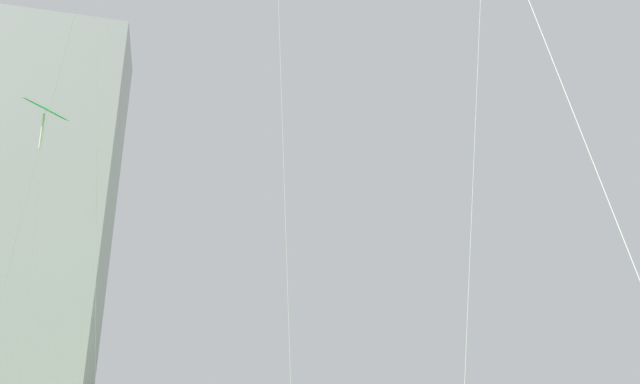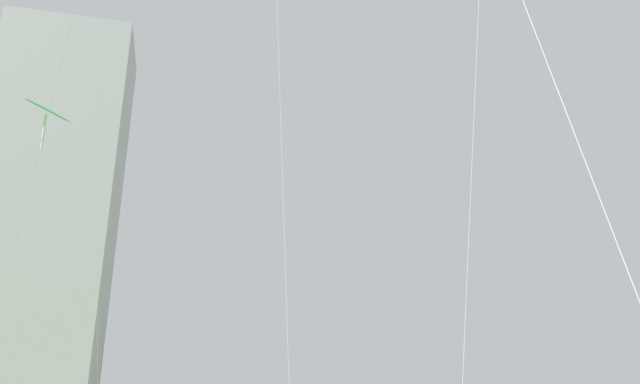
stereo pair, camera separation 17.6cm
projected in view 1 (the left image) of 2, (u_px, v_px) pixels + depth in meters
name	position (u px, v px, depth m)	size (l,w,h in m)	color
kite_flying_5	(46.00, 110.00, 29.19)	(2.98, 6.18, 16.20)	silver
distant_highrise_1	(44.00, 212.00, 112.60)	(23.04, 18.35, 73.77)	#A8A8AD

